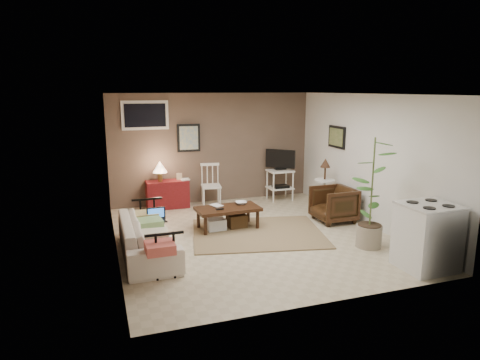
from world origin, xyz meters
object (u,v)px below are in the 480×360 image
object	(u,v)px
coffee_table	(227,216)
sofa	(148,231)
spindle_chair	(211,186)
tv_stand	(280,173)
red_console	(167,192)
potted_plant	(372,189)
side_table	(325,179)
stove	(427,236)
armchair	(334,203)

from	to	relation	value
coffee_table	sofa	world-z (taller)	sofa
spindle_chair	tv_stand	size ratio (longest dim) A/B	0.78
red_console	potted_plant	world-z (taller)	potted_plant
coffee_table	red_console	bearing A→B (deg)	114.36
spindle_chair	potted_plant	world-z (taller)	potted_plant
tv_stand	side_table	world-z (taller)	tv_stand
red_console	potted_plant	bearing A→B (deg)	-51.27
side_table	potted_plant	distance (m)	2.09
tv_stand	stove	size ratio (longest dim) A/B	1.22
tv_stand	side_table	bearing A→B (deg)	-67.48
potted_plant	red_console	bearing A→B (deg)	128.73
red_console	stove	xyz separation A→B (m)	(2.93, -4.31, 0.12)
stove	spindle_chair	bearing A→B (deg)	115.35
sofa	potted_plant	xyz separation A→B (m)	(3.39, -0.79, 0.57)
coffee_table	tv_stand	size ratio (longest dim) A/B	1.00
coffee_table	armchair	distance (m)	2.07
sofa	potted_plant	world-z (taller)	potted_plant
tv_stand	armchair	world-z (taller)	tv_stand
sofa	side_table	bearing A→B (deg)	-71.42
coffee_table	stove	world-z (taller)	stove
tv_stand	potted_plant	size ratio (longest dim) A/B	0.64
red_console	armchair	xyz separation A→B (m)	(2.85, -1.97, 0.01)
coffee_table	stove	distance (m)	3.33
stove	sofa	bearing A→B (deg)	154.19
tv_stand	sofa	bearing A→B (deg)	-143.52
tv_stand	spindle_chair	bearing A→B (deg)	178.57
coffee_table	spindle_chair	xyz separation A→B (m)	(0.14, 1.66, 0.19)
coffee_table	sofa	distance (m)	1.70
sofa	side_table	xyz separation A→B (m)	(3.73, 1.26, 0.31)
red_console	tv_stand	world-z (taller)	tv_stand
sofa	armchair	world-z (taller)	sofa
armchair	side_table	bearing A→B (deg)	164.31
spindle_chair	tv_stand	xyz separation A→B (m)	(1.61, -0.04, 0.19)
coffee_table	stove	bearing A→B (deg)	-50.05
red_console	armchair	world-z (taller)	red_console
coffee_table	potted_plant	world-z (taller)	potted_plant
red_console	spindle_chair	world-z (taller)	red_console
side_table	armchair	xyz separation A→B (m)	(-0.18, -0.67, -0.32)
spindle_chair	stove	bearing A→B (deg)	-64.65
stove	potted_plant	bearing A→B (deg)	104.50
coffee_table	red_console	xyz separation A→B (m)	(-0.80, 1.77, 0.11)
side_table	stove	size ratio (longest dim) A/B	1.17
coffee_table	side_table	distance (m)	2.32
spindle_chair	side_table	bearing A→B (deg)	-29.70
armchair	stove	world-z (taller)	stove
sofa	tv_stand	size ratio (longest dim) A/B	1.68
tv_stand	stove	world-z (taller)	tv_stand
coffee_table	potted_plant	bearing A→B (deg)	-39.97
tv_stand	red_console	bearing A→B (deg)	176.75
side_table	potted_plant	xyz separation A→B (m)	(-0.35, -2.05, 0.27)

